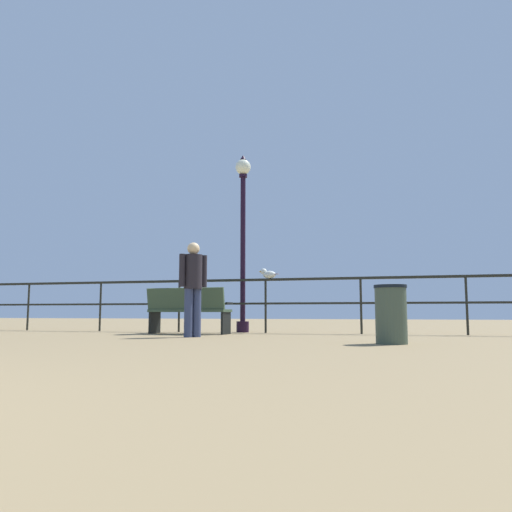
{
  "coord_description": "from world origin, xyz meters",
  "views": [
    {
      "loc": [
        3.42,
        -0.2,
        0.4
      ],
      "look_at": [
        0.87,
        9.05,
        1.47
      ],
      "focal_mm": 35.57,
      "sensor_mm": 36.0,
      "label": 1
    }
  ],
  "objects": [
    {
      "name": "lamppost_center",
      "position": [
        0.4,
        9.73,
        2.2
      ],
      "size": [
        0.32,
        0.32,
        3.7
      ],
      "color": "black",
      "rests_on": "ground_plane"
    },
    {
      "name": "pier_railing",
      "position": [
        -0.0,
        9.55,
        0.79
      ],
      "size": [
        20.44,
        0.05,
        1.07
      ],
      "color": "black",
      "rests_on": "ground_plane"
    },
    {
      "name": "person_by_bench",
      "position": [
        0.19,
        7.58,
        0.9
      ],
      "size": [
        0.36,
        0.4,
        1.56
      ],
      "color": "navy",
      "rests_on": "ground_plane"
    },
    {
      "name": "seagull_on_rail",
      "position": [
        0.98,
        9.55,
        1.16
      ],
      "size": [
        0.43,
        0.21,
        0.2
      ],
      "color": "silver",
      "rests_on": "pier_railing"
    },
    {
      "name": "bench_near_left",
      "position": [
        -0.36,
        8.68,
        0.49
      ],
      "size": [
        1.59,
        0.67,
        0.86
      ],
      "color": "#374B35",
      "rests_on": "ground_plane"
    },
    {
      "name": "trash_bin",
      "position": [
        3.35,
        6.57,
        0.38
      ],
      "size": [
        0.42,
        0.42,
        0.76
      ],
      "color": "#3E4C3B",
      "rests_on": "ground_plane"
    }
  ]
}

